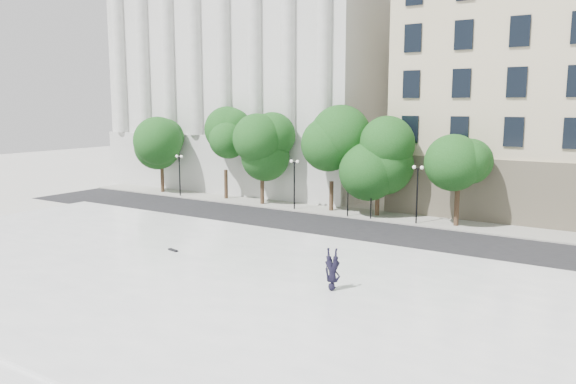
% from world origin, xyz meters
% --- Properties ---
extents(ground, '(160.00, 160.00, 0.00)m').
position_xyz_m(ground, '(0.00, 0.00, 0.00)').
color(ground, beige).
rests_on(ground, ground).
extents(plaza, '(44.00, 22.00, 0.45)m').
position_xyz_m(plaza, '(0.00, 3.00, 0.23)').
color(plaza, white).
rests_on(plaza, ground).
extents(street, '(60.00, 8.00, 0.02)m').
position_xyz_m(street, '(0.00, 18.00, 0.01)').
color(street, black).
rests_on(street, ground).
extents(far_sidewalk, '(60.00, 4.00, 0.12)m').
position_xyz_m(far_sidewalk, '(0.00, 24.00, 0.06)').
color(far_sidewalk, '#A09E94').
rests_on(far_sidewalk, ground).
extents(building_west, '(31.50, 27.65, 25.60)m').
position_xyz_m(building_west, '(-17.00, 38.57, 12.89)').
color(building_west, silver).
rests_on(building_west, ground).
extents(traffic_light_west, '(0.91, 1.80, 4.21)m').
position_xyz_m(traffic_light_west, '(0.30, 22.30, 3.71)').
color(traffic_light_west, black).
rests_on(traffic_light_west, ground).
extents(traffic_light_east, '(0.54, 1.61, 4.14)m').
position_xyz_m(traffic_light_east, '(2.34, 22.30, 3.62)').
color(traffic_light_east, black).
rests_on(traffic_light_east, ground).
extents(person_lying, '(1.30, 2.15, 0.55)m').
position_xyz_m(person_lying, '(8.45, 4.47, 0.72)').
color(person_lying, black).
rests_on(person_lying, plaza).
extents(skateboard, '(0.85, 0.39, 0.08)m').
position_xyz_m(skateboard, '(-2.98, 5.69, 0.49)').
color(skateboard, black).
rests_on(skateboard, plaza).
extents(street_trees, '(47.18, 4.82, 7.74)m').
position_xyz_m(street_trees, '(-4.00, 23.62, 5.07)').
color(street_trees, '#382619').
rests_on(street_trees, ground).
extents(lamp_posts, '(37.10, 0.28, 4.56)m').
position_xyz_m(lamp_posts, '(0.20, 22.60, 3.01)').
color(lamp_posts, black).
rests_on(lamp_posts, ground).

